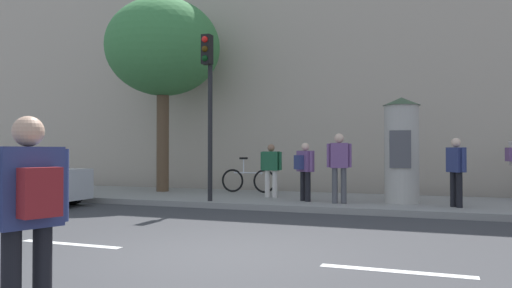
{
  "coord_description": "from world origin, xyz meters",
  "views": [
    {
      "loc": [
        2.91,
        -6.01,
        1.41
      ],
      "look_at": [
        -0.13,
        2.0,
        1.55
      ],
      "focal_mm": 34.45,
      "sensor_mm": 36.0,
      "label": 1
    }
  ],
  "objects": [
    {
      "name": "pedestrian_tallest",
      "position": [
        -0.37,
        6.15,
        1.04
      ],
      "size": [
        0.54,
        0.54,
        1.49
      ],
      "color": "black",
      "rests_on": "sidewalk_curb"
    },
    {
      "name": "pedestrian_with_backpack",
      "position": [
        0.56,
        5.93,
        1.16
      ],
      "size": [
        0.59,
        0.34,
        1.71
      ],
      "color": "#4C4C51",
      "rests_on": "sidewalk_curb"
    },
    {
      "name": "pedestrian_in_red_top",
      "position": [
        3.21,
        6.04,
        1.06
      ],
      "size": [
        0.44,
        0.48,
        1.58
      ],
      "color": "black",
      "rests_on": "sidewalk_curb"
    },
    {
      "name": "lane_markings",
      "position": [
        -0.0,
        0.0,
        0.0
      ],
      "size": [
        25.8,
        0.16,
        0.01
      ],
      "color": "silver",
      "rests_on": "ground_plane"
    },
    {
      "name": "ground_plane",
      "position": [
        0.0,
        0.0,
        0.0
      ],
      "size": [
        80.0,
        80.0,
        0.0
      ],
      "primitive_type": "plane",
      "color": "#38383A"
    },
    {
      "name": "traffic_light",
      "position": [
        -2.66,
        5.24,
        3.01
      ],
      "size": [
        0.24,
        0.45,
        4.24
      ],
      "color": "black",
      "rests_on": "sidewalk_curb"
    },
    {
      "name": "bicycle_leaning",
      "position": [
        -2.7,
        8.12,
        0.54
      ],
      "size": [
        1.77,
        0.13,
        1.09
      ],
      "color": "black",
      "rests_on": "sidewalk_curb"
    },
    {
      "name": "parked_car_red",
      "position": [
        -7.82,
        3.58,
        0.72
      ],
      "size": [
        4.24,
        2.17,
        1.48
      ],
      "color": "silver",
      "rests_on": "ground_plane"
    },
    {
      "name": "building_backdrop",
      "position": [
        0.0,
        12.0,
        4.58
      ],
      "size": [
        36.0,
        5.0,
        9.16
      ],
      "primitive_type": "cube",
      "color": "#B7A893",
      "rests_on": "ground_plane"
    },
    {
      "name": "pedestrian_near_pole",
      "position": [
        -1.51,
        6.83,
        1.0
      ],
      "size": [
        0.62,
        0.25,
        1.47
      ],
      "color": "silver",
      "rests_on": "sidewalk_curb"
    },
    {
      "name": "pedestrian_in_light_jacket",
      "position": [
        0.04,
        -3.2,
        1.01
      ],
      "size": [
        0.48,
        0.61,
        1.68
      ],
      "color": "black",
      "rests_on": "ground_plane"
    },
    {
      "name": "street_tree",
      "position": [
        -5.42,
        7.56,
        4.73
      ],
      "size": [
        3.64,
        3.64,
        6.16
      ],
      "color": "brown",
      "rests_on": "sidewalk_curb"
    },
    {
      "name": "sidewalk_curb",
      "position": [
        0.0,
        7.0,
        0.07
      ],
      "size": [
        36.0,
        4.0,
        0.15
      ],
      "primitive_type": "cube",
      "color": "gray",
      "rests_on": "ground_plane"
    },
    {
      "name": "poster_column",
      "position": [
        1.98,
        6.57,
        1.47
      ],
      "size": [
        0.91,
        0.91,
        2.61
      ],
      "color": "#B2ADA3",
      "rests_on": "sidewalk_curb"
    }
  ]
}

